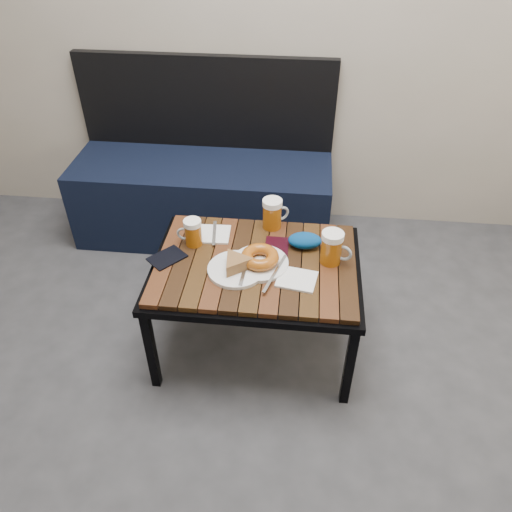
# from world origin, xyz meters

# --- Properties ---
(bench) EXTENTS (1.40, 0.50, 0.95)m
(bench) POSITION_xyz_m (-0.28, 1.76, 0.27)
(bench) COLOR black
(bench) RESTS_ON ground
(cafe_table) EXTENTS (0.84, 0.62, 0.47)m
(cafe_table) POSITION_xyz_m (0.10, 0.92, 0.43)
(cafe_table) COLOR black
(cafe_table) RESTS_ON ground
(beer_mug_left) EXTENTS (0.11, 0.07, 0.12)m
(beer_mug_left) POSITION_xyz_m (-0.17, 1.01, 0.53)
(beer_mug_left) COLOR #984D0C
(beer_mug_left) RESTS_ON cafe_table
(beer_mug_centre) EXTENTS (0.13, 0.11, 0.14)m
(beer_mug_centre) POSITION_xyz_m (0.15, 1.17, 0.54)
(beer_mug_centre) COLOR #984D0C
(beer_mug_centre) RESTS_ON cafe_table
(beer_mug_right) EXTENTS (0.13, 0.10, 0.14)m
(beer_mug_right) POSITION_xyz_m (0.40, 0.95, 0.54)
(beer_mug_right) COLOR #984D0C
(beer_mug_right) RESTS_ON cafe_table
(plate_pie) EXTENTS (0.23, 0.23, 0.06)m
(plate_pie) POSITION_xyz_m (0.03, 0.85, 0.50)
(plate_pie) COLOR white
(plate_pie) RESTS_ON cafe_table
(plate_bagel) EXTENTS (0.23, 0.29, 0.06)m
(plate_bagel) POSITION_xyz_m (0.12, 0.90, 0.50)
(plate_bagel) COLOR white
(plate_bagel) RESTS_ON cafe_table
(napkin_left) EXTENTS (0.14, 0.17, 0.01)m
(napkin_left) POSITION_xyz_m (-0.09, 1.08, 0.48)
(napkin_left) COLOR white
(napkin_left) RESTS_ON cafe_table
(napkin_right) EXTENTS (0.17, 0.15, 0.01)m
(napkin_right) POSITION_xyz_m (0.27, 0.82, 0.48)
(napkin_right) COLOR white
(napkin_right) RESTS_ON cafe_table
(passport_navy) EXTENTS (0.17, 0.17, 0.01)m
(passport_navy) POSITION_xyz_m (-0.26, 0.90, 0.48)
(passport_navy) COLOR black
(passport_navy) RESTS_ON cafe_table
(passport_burgundy) EXTENTS (0.10, 0.14, 0.01)m
(passport_burgundy) POSITION_xyz_m (0.18, 1.02, 0.48)
(passport_burgundy) COLOR black
(passport_burgundy) RESTS_ON cafe_table
(knit_pouch) EXTENTS (0.14, 0.10, 0.06)m
(knit_pouch) POSITION_xyz_m (0.29, 1.04, 0.50)
(knit_pouch) COLOR navy
(knit_pouch) RESTS_ON cafe_table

